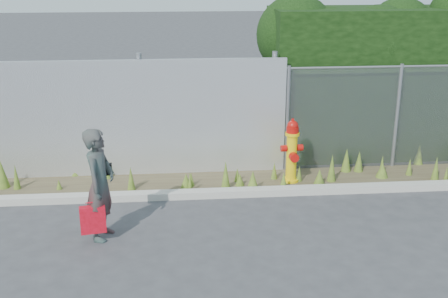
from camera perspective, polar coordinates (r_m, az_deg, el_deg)
name	(u,v)px	position (r m, az deg, el deg)	size (l,w,h in m)	color
ground	(253,245)	(8.19, 3.00, -9.72)	(80.00, 80.00, 0.00)	#3B3B3E
curb	(239,192)	(9.78, 1.55, -4.44)	(16.00, 0.22, 0.12)	#B0AC9F
weed_strip	(241,174)	(10.36, 1.69, -2.60)	(16.00, 1.34, 0.55)	#4D422C
corrugated_fence	(56,121)	(10.74, -16.66, 2.79)	(8.50, 0.21, 2.30)	silver
hedge	(434,61)	(12.56, 20.53, 8.34)	(7.59, 1.86, 3.51)	black
fire_hydrant	(292,152)	(10.26, 6.90, -0.30)	(0.41, 0.36, 1.21)	yellow
woman	(100,184)	(8.26, -12.49, -3.53)	(0.61, 0.40, 1.67)	#0F645C
red_tote_bag	(93,219)	(8.27, -13.18, -6.98)	(0.36, 0.13, 0.47)	#B10A13
black_shoulder_bag	(104,169)	(8.41, -12.07, -2.04)	(0.22, 0.09, 0.17)	black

